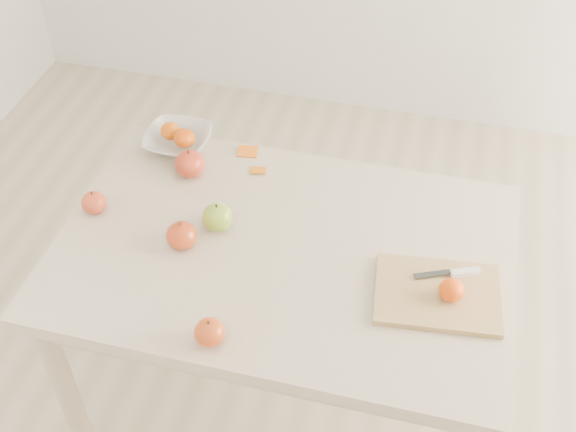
# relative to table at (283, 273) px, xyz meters

# --- Properties ---
(ground) EXTENTS (3.50, 3.50, 0.00)m
(ground) POSITION_rel_table_xyz_m (0.00, 0.00, -0.65)
(ground) COLOR #C6B293
(ground) RESTS_ON ground
(table) EXTENTS (1.20, 0.80, 0.75)m
(table) POSITION_rel_table_xyz_m (0.00, 0.00, 0.00)
(table) COLOR beige
(table) RESTS_ON ground
(cutting_board) EXTENTS (0.33, 0.25, 0.02)m
(cutting_board) POSITION_rel_table_xyz_m (0.41, -0.07, 0.11)
(cutting_board) COLOR tan
(cutting_board) RESTS_ON table
(board_tangerine) EXTENTS (0.06, 0.06, 0.05)m
(board_tangerine) POSITION_rel_table_xyz_m (0.44, -0.08, 0.14)
(board_tangerine) COLOR #E65208
(board_tangerine) RESTS_ON cutting_board
(fruit_bowl) EXTENTS (0.20, 0.20, 0.05)m
(fruit_bowl) POSITION_rel_table_xyz_m (-0.42, 0.34, 0.12)
(fruit_bowl) COLOR silver
(fruit_bowl) RESTS_ON table
(bowl_tangerine_near) EXTENTS (0.06, 0.06, 0.05)m
(bowl_tangerine_near) POSITION_rel_table_xyz_m (-0.44, 0.35, 0.15)
(bowl_tangerine_near) COLOR #CB5B07
(bowl_tangerine_near) RESTS_ON fruit_bowl
(bowl_tangerine_far) EXTENTS (0.06, 0.06, 0.06)m
(bowl_tangerine_far) POSITION_rel_table_xyz_m (-0.39, 0.32, 0.15)
(bowl_tangerine_far) COLOR #CD5107
(bowl_tangerine_far) RESTS_ON fruit_bowl
(orange_peel_a) EXTENTS (0.07, 0.05, 0.01)m
(orange_peel_a) POSITION_rel_table_xyz_m (-0.20, 0.36, 0.10)
(orange_peel_a) COLOR orange
(orange_peel_a) RESTS_ON table
(orange_peel_b) EXTENTS (0.05, 0.04, 0.01)m
(orange_peel_b) POSITION_rel_table_xyz_m (-0.15, 0.28, 0.10)
(orange_peel_b) COLOR orange
(orange_peel_b) RESTS_ON table
(paring_knife) EXTENTS (0.16, 0.08, 0.01)m
(paring_knife) POSITION_rel_table_xyz_m (0.46, 0.00, 0.12)
(paring_knife) COLOR white
(paring_knife) RESTS_ON cutting_board
(apple_green) EXTENTS (0.08, 0.08, 0.08)m
(apple_green) POSITION_rel_table_xyz_m (-0.19, 0.03, 0.14)
(apple_green) COLOR #5E971A
(apple_green) RESTS_ON table
(apple_red_d) EXTENTS (0.07, 0.07, 0.06)m
(apple_red_d) POSITION_rel_table_xyz_m (-0.54, 0.01, 0.13)
(apple_red_d) COLOR maroon
(apple_red_d) RESTS_ON table
(apple_red_b) EXTENTS (0.08, 0.08, 0.07)m
(apple_red_b) POSITION_rel_table_xyz_m (-0.26, -0.06, 0.14)
(apple_red_b) COLOR maroon
(apple_red_b) RESTS_ON table
(apple_red_a) EXTENTS (0.09, 0.09, 0.08)m
(apple_red_a) POSITION_rel_table_xyz_m (-0.34, 0.22, 0.14)
(apple_red_a) COLOR maroon
(apple_red_a) RESTS_ON table
(apple_red_c) EXTENTS (0.07, 0.07, 0.07)m
(apple_red_c) POSITION_rel_table_xyz_m (-0.09, -0.33, 0.13)
(apple_red_c) COLOR maroon
(apple_red_c) RESTS_ON table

